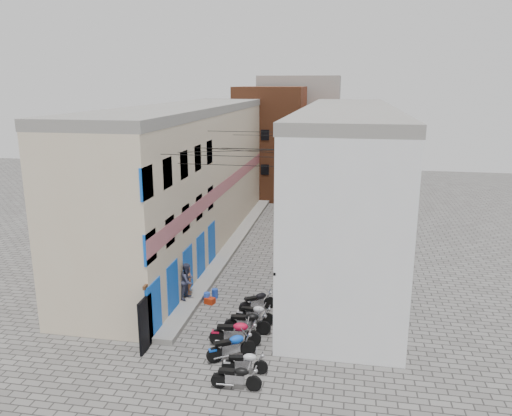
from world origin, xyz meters
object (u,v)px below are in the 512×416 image
Objects in this scene: motorcycle_e at (247,321)px; person_b at (188,281)px; motorcycle_g at (257,300)px; water_jug_near at (207,297)px; motorcycle_a at (236,376)px; red_crate at (210,301)px; motorcycle_c at (231,345)px; motorcycle_d at (235,332)px; motorcycle_b at (245,361)px; motorcycle_f at (255,313)px; person_a at (189,280)px; water_jug_far at (215,293)px.

motorcycle_e is 1.13× the size of person_b.
motorcycle_e reaches higher than motorcycle_g.
person_b is 3.70× the size of water_jug_near.
motorcycle_e is at bearing -175.85° from motorcycle_a.
red_crate is (-2.37, 2.61, -0.44)m from motorcycle_e.
motorcycle_d is at bearing 152.27° from motorcycle_c.
motorcycle_b is 3.56× the size of water_jug_near.
motorcycle_f is (0.14, 1.00, -0.07)m from motorcycle_e.
person_b is 1.27m from water_jug_near.
motorcycle_d is 1.49× the size of person_a.
person_a reaches higher than motorcycle_c.
person_b is (-3.42, 2.50, 0.55)m from motorcycle_e.
motorcycle_b is at bearing -159.10° from person_a.
motorcycle_d reaches higher than motorcycle_e.
motorcycle_f is at bearing -32.64° from red_crate.
motorcycle_f reaches higher than red_crate.
motorcycle_a is 7.11m from red_crate.
motorcycle_b is (0.09, 0.99, -0.03)m from motorcycle_a.
red_crate is at bearing -36.67° from water_jug_near.
person_b is at bearing -164.06° from water_jug_near.
person_a reaches higher than motorcycle_d.
motorcycle_b is 3.95m from motorcycle_f.
motorcycle_e is 4.27× the size of water_jug_far.
motorcycle_c is at bearing -2.37° from motorcycle_f.
motorcycle_d reaches higher than motorcycle_c.
motorcycle_f is 1.23m from motorcycle_g.
motorcycle_f is (-0.37, 3.93, 0.02)m from motorcycle_b.
water_jug_far is 1.02× the size of red_crate.
motorcycle_a is 1.01× the size of person_b.
motorcycle_g is at bearing 167.61° from motorcycle_d.
motorcycle_a is at bearing 7.12° from motorcycle_f.
motorcycle_f is 0.99× the size of person_b.
motorcycle_g is 3.84× the size of water_jug_near.
motorcycle_a is at bearing -69.41° from water_jug_far.
motorcycle_a is at bearing -163.63° from person_a.
motorcycle_d is at bearing -128.20° from person_b.
person_b reaches higher than motorcycle_c.
person_a is (-3.66, 2.04, 0.45)m from motorcycle_f.
motorcycle_e is 4.02m from water_jug_far.
person_a is (-3.94, 6.97, 0.44)m from motorcycle_a.
motorcycle_f is at bearing -102.73° from person_b.
motorcycle_f is at bearing 177.06° from motorcycle_b.
motorcycle_e is (-0.51, 2.93, 0.09)m from motorcycle_b.
person_b is (-3.22, 4.54, 0.56)m from motorcycle_c.
motorcycle_c is 1.03m from motorcycle_d.
person_a is 1.25m from water_jug_near.
motorcycle_c is 4.27m from motorcycle_g.
motorcycle_d reaches higher than motorcycle_g.
person_a is at bearing -139.23° from motorcycle_g.
water_jug_far is at bearing -149.78° from motorcycle_e.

